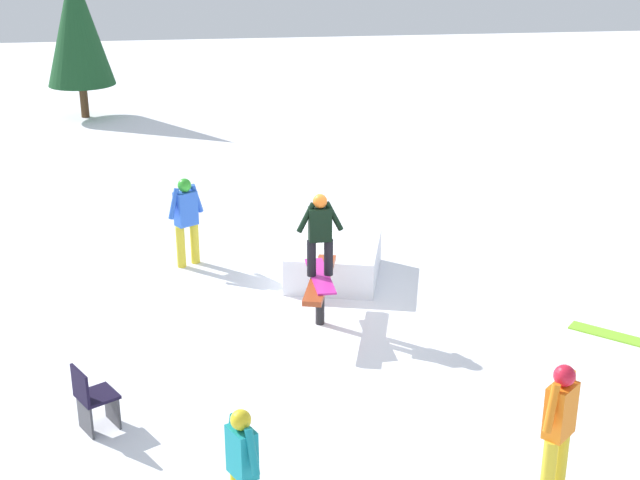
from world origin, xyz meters
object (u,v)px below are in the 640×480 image
(bystander_blue, at_px, (186,217))
(rail_feature, at_px, (320,285))
(main_rider_on_rail, at_px, (320,237))
(loose_snowboard_lime, at_px, (619,337))
(pine_tree_near, at_px, (77,25))
(folding_chair, at_px, (94,400))
(bystander_orange, at_px, (559,424))
(bystander_teal, at_px, (242,464))

(bystander_blue, bearing_deg, rail_feature, 94.25)
(main_rider_on_rail, relative_size, bystander_blue, 0.85)
(loose_snowboard_lime, xyz_separation_m, pine_tree_near, (-15.73, -9.57, 2.70))
(bystander_blue, bearing_deg, pine_tree_near, -108.44)
(bystander_blue, height_order, folding_chair, bystander_blue)
(bystander_orange, height_order, bystander_teal, bystander_orange)
(loose_snowboard_lime, bearing_deg, pine_tree_near, 163.12)
(rail_feature, bearing_deg, bystander_orange, 38.75)
(bystander_orange, distance_m, folding_chair, 5.52)
(main_rider_on_rail, xyz_separation_m, bystander_blue, (-2.66, -2.03, -0.53))
(loose_snowboard_lime, height_order, pine_tree_near, pine_tree_near)
(rail_feature, xyz_separation_m, pine_tree_near, (-14.67, -5.19, 2.07))
(rail_feature, distance_m, pine_tree_near, 15.69)
(bystander_orange, relative_size, bystander_teal, 1.13)
(folding_chair, bearing_deg, loose_snowboard_lime, -109.41)
(bystander_blue, relative_size, folding_chair, 1.83)
(bystander_orange, bearing_deg, main_rider_on_rail, -108.36)
(main_rider_on_rail, bearing_deg, bystander_teal, -18.42)
(folding_chair, bearing_deg, pine_tree_near, -23.83)
(bystander_blue, bearing_deg, main_rider_on_rail, 94.25)
(bystander_teal, bearing_deg, main_rider_on_rail, 135.82)
(bystander_blue, bearing_deg, folding_chair, 44.87)
(bystander_orange, bearing_deg, bystander_blue, -102.78)
(bystander_orange, distance_m, pine_tree_near, 20.58)
(bystander_blue, distance_m, folding_chair, 5.34)
(bystander_blue, xyz_separation_m, loose_snowboard_lime, (3.72, 6.42, -0.89))
(bystander_teal, xyz_separation_m, pine_tree_near, (-19.34, -3.78, 1.91))
(rail_feature, relative_size, bystander_blue, 1.13)
(main_rider_on_rail, xyz_separation_m, folding_chair, (2.55, -3.14, -1.02))
(rail_feature, relative_size, bystander_orange, 1.12)
(main_rider_on_rail, bearing_deg, bystander_blue, -144.26)
(main_rider_on_rail, distance_m, bystander_teal, 4.92)
(rail_feature, bearing_deg, main_rider_on_rail, 0.00)
(bystander_orange, height_order, bystander_blue, bystander_orange)
(rail_feature, height_order, main_rider_on_rail, main_rider_on_rail)
(bystander_teal, height_order, pine_tree_near, pine_tree_near)
(bystander_orange, height_order, pine_tree_near, pine_tree_near)
(bystander_blue, bearing_deg, bystander_orange, 85.98)
(folding_chair, bearing_deg, main_rider_on_rail, -81.51)
(pine_tree_near, bearing_deg, bystander_orange, 20.46)
(loose_snowboard_lime, distance_m, folding_chair, 7.68)
(bystander_orange, bearing_deg, loose_snowboard_lime, -166.51)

